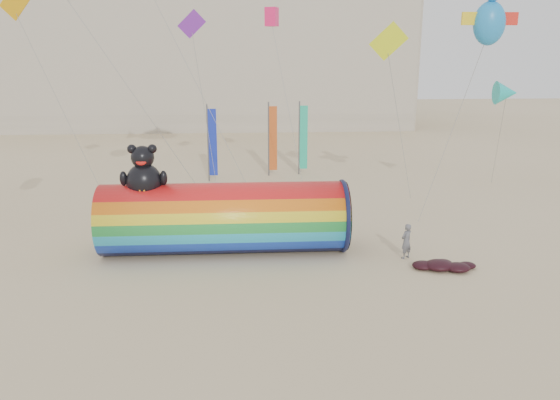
{
  "coord_description": "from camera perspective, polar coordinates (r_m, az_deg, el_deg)",
  "views": [
    {
      "loc": [
        -0.97,
        -20.98,
        8.54
      ],
      "look_at": [
        0.5,
        1.5,
        2.4
      ],
      "focal_mm": 35.0,
      "sensor_mm": 36.0,
      "label": 1
    }
  ],
  "objects": [
    {
      "name": "kite_handler",
      "position": [
        23.82,
        13.06,
        -4.22
      ],
      "size": [
        0.67,
        0.62,
        1.53
      ],
      "primitive_type": "imported",
      "rotation": [
        0.0,
        0.0,
        3.75
      ],
      "color": "#5A5B62",
      "rests_on": "ground"
    },
    {
      "name": "festival_banners",
      "position": [
        38.09,
        -1.8,
        6.32
      ],
      "size": [
        6.97,
        1.9,
        5.2
      ],
      "color": "#59595E",
      "rests_on": "ground"
    },
    {
      "name": "ground",
      "position": [
        22.67,
        -1.02,
        -6.88
      ],
      "size": [
        160.0,
        160.0,
        0.0
      ],
      "primitive_type": "plane",
      "color": "#CCB58C",
      "rests_on": "ground"
    },
    {
      "name": "hotel_building",
      "position": [
        67.86,
        -13.66,
        16.33
      ],
      "size": [
        60.4,
        15.4,
        20.6
      ],
      "color": "#B7AD99",
      "rests_on": "ground"
    },
    {
      "name": "fabric_bundle",
      "position": [
        23.2,
        16.72,
        -6.57
      ],
      "size": [
        2.62,
        1.35,
        0.41
      ],
      "color": "black",
      "rests_on": "ground"
    },
    {
      "name": "windsock_assembly",
      "position": [
        23.85,
        -5.85,
        -1.7
      ],
      "size": [
        10.61,
        3.23,
        4.89
      ],
      "color": "red",
      "rests_on": "ground"
    }
  ]
}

